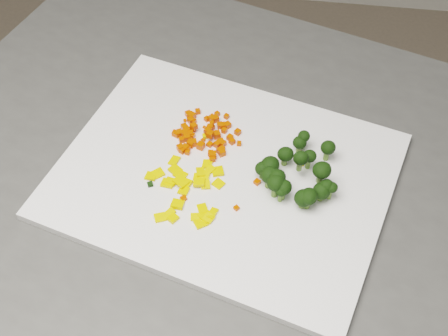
# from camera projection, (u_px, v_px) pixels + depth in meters

# --- Properties ---
(counter_block) EXTENTS (1.24, 1.04, 0.90)m
(counter_block) POSITION_uv_depth(u_px,v_px,m) (254.00, 332.00, 1.20)
(counter_block) COLOR #484846
(counter_block) RESTS_ON ground
(cutting_board) EXTENTS (0.52, 0.45, 0.01)m
(cutting_board) POSITION_uv_depth(u_px,v_px,m) (224.00, 175.00, 0.86)
(cutting_board) COLOR white
(cutting_board) RESTS_ON counter_block
(carrot_pile) EXTENTS (0.10, 0.10, 0.03)m
(carrot_pile) POSITION_uv_depth(u_px,v_px,m) (208.00, 129.00, 0.89)
(carrot_pile) COLOR #DC3702
(carrot_pile) RESTS_ON cutting_board
(pepper_pile) EXTENTS (0.11, 0.11, 0.02)m
(pepper_pile) POSITION_uv_depth(u_px,v_px,m) (186.00, 187.00, 0.83)
(pepper_pile) COLOR yellow
(pepper_pile) RESTS_ON cutting_board
(broccoli_pile) EXTENTS (0.12, 0.12, 0.06)m
(broccoli_pile) POSITION_uv_depth(u_px,v_px,m) (305.00, 165.00, 0.83)
(broccoli_pile) COLOR black
(broccoli_pile) RESTS_ON cutting_board
(carrot_cube_0) EXTENTS (0.01, 0.01, 0.01)m
(carrot_cube_0) POSITION_uv_depth(u_px,v_px,m) (194.00, 126.00, 0.89)
(carrot_cube_0) COLOR #DC3702
(carrot_cube_0) RESTS_ON carrot_pile
(carrot_cube_1) EXTENTS (0.01, 0.01, 0.01)m
(carrot_cube_1) POSITION_uv_depth(u_px,v_px,m) (187.00, 138.00, 0.89)
(carrot_cube_1) COLOR #DC3702
(carrot_cube_1) RESTS_ON carrot_pile
(carrot_cube_2) EXTENTS (0.01, 0.01, 0.01)m
(carrot_cube_2) POSITION_uv_depth(u_px,v_px,m) (212.00, 128.00, 0.90)
(carrot_cube_2) COLOR #DC3702
(carrot_cube_2) RESTS_ON carrot_pile
(carrot_cube_3) EXTENTS (0.01, 0.01, 0.01)m
(carrot_cube_3) POSITION_uv_depth(u_px,v_px,m) (180.00, 148.00, 0.88)
(carrot_cube_3) COLOR #DC3702
(carrot_cube_3) RESTS_ON carrot_pile
(carrot_cube_4) EXTENTS (0.01, 0.01, 0.01)m
(carrot_cube_4) POSITION_uv_depth(u_px,v_px,m) (187.00, 130.00, 0.90)
(carrot_cube_4) COLOR #DC3702
(carrot_cube_4) RESTS_ON carrot_pile
(carrot_cube_5) EXTENTS (0.01, 0.01, 0.01)m
(carrot_cube_5) POSITION_uv_depth(u_px,v_px,m) (212.00, 119.00, 0.91)
(carrot_cube_5) COLOR #DC3702
(carrot_cube_5) RESTS_ON carrot_pile
(carrot_cube_6) EXTENTS (0.01, 0.01, 0.01)m
(carrot_cube_6) POSITION_uv_depth(u_px,v_px,m) (208.00, 133.00, 0.90)
(carrot_cube_6) COLOR #DC3702
(carrot_cube_6) RESTS_ON carrot_pile
(carrot_cube_7) EXTENTS (0.01, 0.01, 0.01)m
(carrot_cube_7) POSITION_uv_depth(u_px,v_px,m) (212.00, 123.00, 0.90)
(carrot_cube_7) COLOR #DC3702
(carrot_cube_7) RESTS_ON carrot_pile
(carrot_cube_8) EXTENTS (0.01, 0.01, 0.01)m
(carrot_cube_8) POSITION_uv_depth(u_px,v_px,m) (191.00, 143.00, 0.88)
(carrot_cube_8) COLOR #DC3702
(carrot_cube_8) RESTS_ON carrot_pile
(carrot_cube_9) EXTENTS (0.01, 0.01, 0.01)m
(carrot_cube_9) POSITION_uv_depth(u_px,v_px,m) (193.00, 121.00, 0.91)
(carrot_cube_9) COLOR #DC3702
(carrot_cube_9) RESTS_ON carrot_pile
(carrot_cube_10) EXTENTS (0.01, 0.01, 0.01)m
(carrot_cube_10) POSITION_uv_depth(u_px,v_px,m) (230.00, 138.00, 0.89)
(carrot_cube_10) COLOR #DC3702
(carrot_cube_10) RESTS_ON carrot_pile
(carrot_cube_11) EXTENTS (0.01, 0.01, 0.01)m
(carrot_cube_11) POSITION_uv_depth(u_px,v_px,m) (184.00, 127.00, 0.90)
(carrot_cube_11) COLOR #DC3702
(carrot_cube_11) RESTS_ON carrot_pile
(carrot_cube_12) EXTENTS (0.01, 0.01, 0.01)m
(carrot_cube_12) POSITION_uv_depth(u_px,v_px,m) (188.00, 152.00, 0.87)
(carrot_cube_12) COLOR #DC3702
(carrot_cube_12) RESTS_ON carrot_pile
(carrot_cube_13) EXTENTS (0.01, 0.01, 0.01)m
(carrot_cube_13) POSITION_uv_depth(u_px,v_px,m) (221.00, 142.00, 0.88)
(carrot_cube_13) COLOR #DC3702
(carrot_cube_13) RESTS_ON carrot_pile
(carrot_cube_14) EXTENTS (0.01, 0.01, 0.01)m
(carrot_cube_14) POSITION_uv_depth(u_px,v_px,m) (217.00, 144.00, 0.88)
(carrot_cube_14) COLOR #DC3702
(carrot_cube_14) RESTS_ON carrot_pile
(carrot_cube_15) EXTENTS (0.01, 0.01, 0.01)m
(carrot_cube_15) POSITION_uv_depth(u_px,v_px,m) (191.00, 120.00, 0.91)
(carrot_cube_15) COLOR #DC3702
(carrot_cube_15) RESTS_ON carrot_pile
(carrot_cube_16) EXTENTS (0.01, 0.01, 0.01)m
(carrot_cube_16) POSITION_uv_depth(u_px,v_px,m) (210.00, 127.00, 0.89)
(carrot_cube_16) COLOR #DC3702
(carrot_cube_16) RESTS_ON carrot_pile
(carrot_cube_17) EXTENTS (0.01, 0.01, 0.01)m
(carrot_cube_17) POSITION_uv_depth(u_px,v_px,m) (224.00, 131.00, 0.90)
(carrot_cube_17) COLOR #DC3702
(carrot_cube_17) RESTS_ON carrot_pile
(carrot_cube_18) EXTENTS (0.01, 0.01, 0.01)m
(carrot_cube_18) POSITION_uv_depth(u_px,v_px,m) (192.00, 136.00, 0.89)
(carrot_cube_18) COLOR #DC3702
(carrot_cube_18) RESTS_ON carrot_pile
(carrot_cube_19) EXTENTS (0.01, 0.01, 0.01)m
(carrot_cube_19) POSITION_uv_depth(u_px,v_px,m) (239.00, 144.00, 0.88)
(carrot_cube_19) COLOR #DC3702
(carrot_cube_19) RESTS_ON carrot_pile
(carrot_cube_20) EXTENTS (0.01, 0.01, 0.01)m
(carrot_cube_20) POSITION_uv_depth(u_px,v_px,m) (176.00, 134.00, 0.89)
(carrot_cube_20) COLOR #DC3702
(carrot_cube_20) RESTS_ON carrot_pile
(carrot_cube_21) EXTENTS (0.01, 0.01, 0.01)m
(carrot_cube_21) POSITION_uv_depth(u_px,v_px,m) (208.00, 131.00, 0.89)
(carrot_cube_21) COLOR #DC3702
(carrot_cube_21) RESTS_ON carrot_pile
(carrot_cube_22) EXTENTS (0.01, 0.01, 0.01)m
(carrot_cube_22) POSITION_uv_depth(u_px,v_px,m) (188.00, 114.00, 0.92)
(carrot_cube_22) COLOR #DC3702
(carrot_cube_22) RESTS_ON carrot_pile
(carrot_cube_23) EXTENTS (0.01, 0.01, 0.01)m
(carrot_cube_23) POSITION_uv_depth(u_px,v_px,m) (223.00, 126.00, 0.91)
(carrot_cube_23) COLOR #DC3702
(carrot_cube_23) RESTS_ON carrot_pile
(carrot_cube_24) EXTENTS (0.01, 0.01, 0.01)m
(carrot_cube_24) POSITION_uv_depth(u_px,v_px,m) (185.00, 148.00, 0.88)
(carrot_cube_24) COLOR #DC3702
(carrot_cube_24) RESTS_ON carrot_pile
(carrot_cube_25) EXTENTS (0.01, 0.01, 0.01)m
(carrot_cube_25) POSITION_uv_depth(u_px,v_px,m) (210.00, 128.00, 0.89)
(carrot_cube_25) COLOR #DC3702
(carrot_cube_25) RESTS_ON carrot_pile
(carrot_cube_26) EXTENTS (0.01, 0.01, 0.01)m
(carrot_cube_26) POSITION_uv_depth(u_px,v_px,m) (209.00, 128.00, 0.90)
(carrot_cube_26) COLOR #DC3702
(carrot_cube_26) RESTS_ON carrot_pile
(carrot_cube_27) EXTENTS (0.01, 0.01, 0.01)m
(carrot_cube_27) POSITION_uv_depth(u_px,v_px,m) (198.00, 111.00, 0.92)
(carrot_cube_27) COLOR #DC3702
(carrot_cube_27) RESTS_ON carrot_pile
(carrot_cube_28) EXTENTS (0.01, 0.01, 0.01)m
(carrot_cube_28) POSITION_uv_depth(u_px,v_px,m) (181.00, 140.00, 0.89)
(carrot_cube_28) COLOR #DC3702
(carrot_cube_28) RESTS_ON carrot_pile
(carrot_cube_29) EXTENTS (0.01, 0.01, 0.01)m
(carrot_cube_29) POSITION_uv_depth(u_px,v_px,m) (201.00, 146.00, 0.88)
(carrot_cube_29) COLOR #DC3702
(carrot_cube_29) RESTS_ON carrot_pile
(carrot_cube_30) EXTENTS (0.01, 0.01, 0.01)m
(carrot_cube_30) POSITION_uv_depth(u_px,v_px,m) (222.00, 149.00, 0.88)
(carrot_cube_30) COLOR #DC3702
(carrot_cube_30) RESTS_ON carrot_pile
(carrot_cube_31) EXTENTS (0.01, 0.01, 0.01)m
(carrot_cube_31) POSITION_uv_depth(u_px,v_px,m) (222.00, 144.00, 0.88)
(carrot_cube_31) COLOR #DC3702
(carrot_cube_31) RESTS_ON carrot_pile
(carrot_cube_32) EXTENTS (0.01, 0.01, 0.01)m
(carrot_cube_32) POSITION_uv_depth(u_px,v_px,m) (190.00, 134.00, 0.89)
(carrot_cube_32) COLOR #DC3702
(carrot_cube_32) RESTS_ON carrot_pile
(carrot_cube_33) EXTENTS (0.01, 0.01, 0.01)m
(carrot_cube_33) POSITION_uv_depth(u_px,v_px,m) (220.00, 125.00, 0.91)
(carrot_cube_33) COLOR #DC3702
(carrot_cube_33) RESTS_ON carrot_pile
(carrot_cube_34) EXTENTS (0.01, 0.01, 0.01)m
(carrot_cube_34) POSITION_uv_depth(u_px,v_px,m) (213.00, 155.00, 0.87)
(carrot_cube_34) COLOR #DC3702
(carrot_cube_34) RESTS_ON carrot_pile
(carrot_cube_35) EXTENTS (0.01, 0.01, 0.01)m
(carrot_cube_35) POSITION_uv_depth(u_px,v_px,m) (179.00, 133.00, 0.89)
(carrot_cube_35) COLOR #DC3702
(carrot_cube_35) RESTS_ON carrot_pile
(carrot_cube_36) EXTENTS (0.01, 0.01, 0.01)m
(carrot_cube_36) POSITION_uv_depth(u_px,v_px,m) (226.00, 116.00, 0.92)
(carrot_cube_36) COLOR #DC3702
(carrot_cube_36) RESTS_ON carrot_pile
(carrot_cube_37) EXTENTS (0.01, 0.01, 0.01)m
(carrot_cube_37) POSITION_uv_depth(u_px,v_px,m) (193.00, 128.00, 0.90)
(carrot_cube_37) COLOR #DC3702
(carrot_cube_37) RESTS_ON carrot_pile
(carrot_cube_38) EXTENTS (0.01, 0.01, 0.01)m
(carrot_cube_38) POSITION_uv_depth(u_px,v_px,m) (175.00, 133.00, 0.90)
(carrot_cube_38) COLOR #DC3702
(carrot_cube_38) RESTS_ON carrot_pile
(carrot_cube_39) EXTENTS (0.01, 0.01, 0.01)m
(carrot_cube_39) POSITION_uv_depth(u_px,v_px,m) (190.00, 140.00, 0.89)
(carrot_cube_39) COLOR #DC3702
(carrot_cube_39) RESTS_ON carrot_pile
(carrot_cube_40) EXTENTS (0.01, 0.01, 0.01)m
(carrot_cube_40) POSITION_uv_depth(u_px,v_px,m) (211.00, 153.00, 0.87)
(carrot_cube_40) COLOR #DC3702
(carrot_cube_40) RESTS_ON carrot_pile
(carrot_cube_41) EXTENTS (0.01, 0.01, 0.01)m
(carrot_cube_41) POSITION_uv_depth(u_px,v_px,m) (194.00, 143.00, 0.88)
(carrot_cube_41) COLOR #DC3702
(carrot_cube_41) RESTS_ON carrot_pile
(carrot_cube_42) EXTENTS (0.01, 0.01, 0.01)m
(carrot_cube_42) POSITION_uv_depth(u_px,v_px,m) (187.00, 149.00, 0.88)
(carrot_cube_42) COLOR #DC3702
(carrot_cube_42) RESTS_ON carrot_pile
(carrot_cube_43) EXTENTS (0.01, 0.01, 0.01)m
(carrot_cube_43) POSITION_uv_depth(u_px,v_px,m) (222.00, 153.00, 0.87)
(carrot_cube_43) COLOR #DC3702
(carrot_cube_43) RESTS_ON carrot_pile
(carrot_cube_44) EXTENTS (0.01, 0.01, 0.01)m
(carrot_cube_44) POSITION_uv_depth(u_px,v_px,m) (191.00, 144.00, 0.88)
(carrot_cube_44) COLOR #DC3702
(carrot_cube_44) RESTS_ON carrot_pile
(carrot_cube_45) EXTENTS (0.01, 0.01, 0.01)m
(carrot_cube_45) POSITION_uv_depth(u_px,v_px,m) (192.00, 116.00, 0.92)
(carrot_cube_45) COLOR #DC3702
(carrot_cube_45) RESTS_ON carrot_pile
(carrot_cube_46) EXTENTS (0.01, 0.01, 0.01)m
(carrot_cube_46) POSITION_uv_depth(u_px,v_px,m) (238.00, 132.00, 0.90)
(carrot_cube_46) COLOR #DC3702
(carrot_cube_46) RESTS_ON carrot_pile
(carrot_cube_47) EXTENTS (0.01, 0.01, 0.01)m
(carrot_cube_47) POSITION_uv_depth(u_px,v_px,m) (220.00, 151.00, 0.87)
(carrot_cube_47) COLOR #DC3702
(carrot_cube_47) RESTS_ON carrot_pile
(carrot_cube_48) EXTENTS (0.01, 0.01, 0.01)m
(carrot_cube_48) POSITION_uv_depth(u_px,v_px,m) (182.00, 150.00, 0.88)
(carrot_cube_48) COLOR #DC3702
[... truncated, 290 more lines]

